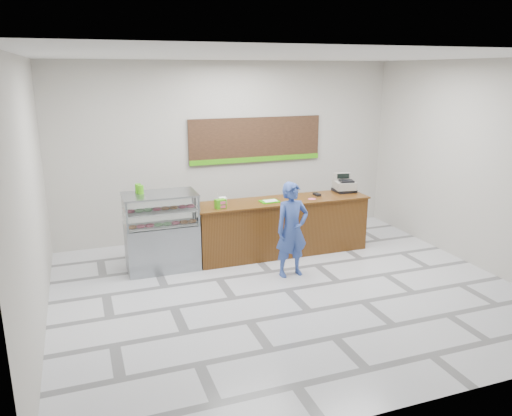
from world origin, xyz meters
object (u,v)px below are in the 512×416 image
object	(u,v)px
display_case	(161,231)
customer	(292,230)
sales_counter	(282,227)
cash_register	(344,185)
serving_tray	(269,201)

from	to	relation	value
display_case	customer	size ratio (longest dim) A/B	0.84
display_case	customer	world-z (taller)	customer
sales_counter	cash_register	bearing A→B (deg)	7.49
display_case	serving_tray	bearing A→B (deg)	-1.64
display_case	sales_counter	bearing A→B (deg)	0.01
sales_counter	cash_register	distance (m)	1.53
cash_register	customer	world-z (taller)	customer
cash_register	customer	size ratio (longest dim) A/B	0.29
sales_counter	serving_tray	size ratio (longest dim) A/B	9.44
cash_register	serving_tray	bearing A→B (deg)	-161.38
sales_counter	customer	bearing A→B (deg)	-103.93
display_case	cash_register	bearing A→B (deg)	2.89
display_case	customer	bearing A→B (deg)	-27.25
display_case	serving_tray	distance (m)	1.98
sales_counter	serving_tray	distance (m)	0.59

